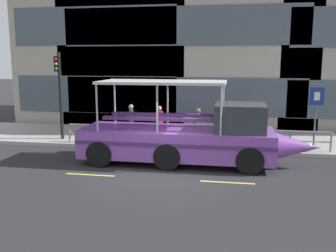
{
  "coord_description": "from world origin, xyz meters",
  "views": [
    {
      "loc": [
        2.57,
        -12.98,
        4.01
      ],
      "look_at": [
        -0.14,
        2.23,
        1.3
      ],
      "focal_mm": 40.44,
      "sensor_mm": 36.0,
      "label": 1
    }
  ],
  "objects_px": {
    "traffic_light_pole": "(60,87)",
    "duck_tour_boat": "(190,137)",
    "parking_sign": "(316,107)",
    "pedestrian_near_stern": "(131,118)",
    "pedestrian_near_bow": "(258,123)",
    "pedestrian_mid_left": "(198,122)",
    "pedestrian_mid_right": "(159,120)"
  },
  "relations": [
    {
      "from": "traffic_light_pole",
      "to": "duck_tour_boat",
      "type": "distance_m",
      "value": 7.34
    },
    {
      "from": "parking_sign",
      "to": "pedestrian_near_stern",
      "type": "xyz_separation_m",
      "value": [
        -8.53,
        0.74,
        -0.81
      ]
    },
    {
      "from": "pedestrian_near_bow",
      "to": "pedestrian_mid_left",
      "type": "xyz_separation_m",
      "value": [
        -2.73,
        -0.18,
        -0.01
      ]
    },
    {
      "from": "traffic_light_pole",
      "to": "duck_tour_boat",
      "type": "bearing_deg",
      "value": -21.72
    },
    {
      "from": "duck_tour_boat",
      "to": "pedestrian_near_bow",
      "type": "relative_size",
      "value": 5.67
    },
    {
      "from": "parking_sign",
      "to": "traffic_light_pole",
      "type": "bearing_deg",
      "value": -179.08
    },
    {
      "from": "traffic_light_pole",
      "to": "pedestrian_mid_right",
      "type": "distance_m",
      "value": 5.05
    },
    {
      "from": "parking_sign",
      "to": "pedestrian_mid_left",
      "type": "xyz_separation_m",
      "value": [
        -5.14,
        0.13,
        -0.83
      ]
    },
    {
      "from": "traffic_light_pole",
      "to": "pedestrian_near_bow",
      "type": "xyz_separation_m",
      "value": [
        9.38,
        0.49,
        -1.55
      ]
    },
    {
      "from": "traffic_light_pole",
      "to": "pedestrian_near_bow",
      "type": "distance_m",
      "value": 9.52
    },
    {
      "from": "duck_tour_boat",
      "to": "pedestrian_near_bow",
      "type": "distance_m",
      "value": 4.17
    },
    {
      "from": "pedestrian_mid_left",
      "to": "pedestrian_mid_right",
      "type": "bearing_deg",
      "value": 173.85
    },
    {
      "from": "parking_sign",
      "to": "pedestrian_mid_left",
      "type": "bearing_deg",
      "value": 178.58
    },
    {
      "from": "duck_tour_boat",
      "to": "pedestrian_mid_right",
      "type": "distance_m",
      "value": 3.67
    },
    {
      "from": "pedestrian_mid_left",
      "to": "pedestrian_near_stern",
      "type": "relative_size",
      "value": 0.98
    },
    {
      "from": "parking_sign",
      "to": "pedestrian_near_stern",
      "type": "distance_m",
      "value": 8.6
    },
    {
      "from": "parking_sign",
      "to": "pedestrian_mid_right",
      "type": "xyz_separation_m",
      "value": [
        -7.02,
        0.33,
        -0.8
      ]
    },
    {
      "from": "parking_sign",
      "to": "pedestrian_mid_right",
      "type": "relative_size",
      "value": 1.6
    },
    {
      "from": "duck_tour_boat",
      "to": "pedestrian_mid_left",
      "type": "height_order",
      "value": "duck_tour_boat"
    },
    {
      "from": "traffic_light_pole",
      "to": "parking_sign",
      "type": "bearing_deg",
      "value": 0.92
    },
    {
      "from": "traffic_light_pole",
      "to": "parking_sign",
      "type": "height_order",
      "value": "traffic_light_pole"
    },
    {
      "from": "pedestrian_mid_right",
      "to": "pedestrian_near_stern",
      "type": "xyz_separation_m",
      "value": [
        -1.51,
        0.42,
        -0.0
      ]
    },
    {
      "from": "pedestrian_near_bow",
      "to": "pedestrian_near_stern",
      "type": "height_order",
      "value": "pedestrian_near_stern"
    },
    {
      "from": "parking_sign",
      "to": "pedestrian_mid_left",
      "type": "distance_m",
      "value": 5.21
    },
    {
      "from": "parking_sign",
      "to": "pedestrian_near_stern",
      "type": "bearing_deg",
      "value": 175.01
    },
    {
      "from": "pedestrian_near_bow",
      "to": "pedestrian_near_stern",
      "type": "distance_m",
      "value": 6.13
    },
    {
      "from": "parking_sign",
      "to": "pedestrian_mid_right",
      "type": "height_order",
      "value": "parking_sign"
    },
    {
      "from": "traffic_light_pole",
      "to": "pedestrian_mid_left",
      "type": "relative_size",
      "value": 2.58
    },
    {
      "from": "traffic_light_pole",
      "to": "pedestrian_mid_right",
      "type": "bearing_deg",
      "value": 6.19
    },
    {
      "from": "duck_tour_boat",
      "to": "pedestrian_near_stern",
      "type": "bearing_deg",
      "value": 133.28
    },
    {
      "from": "duck_tour_boat",
      "to": "pedestrian_near_stern",
      "type": "height_order",
      "value": "duck_tour_boat"
    },
    {
      "from": "parking_sign",
      "to": "pedestrian_near_bow",
      "type": "height_order",
      "value": "parking_sign"
    }
  ]
}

